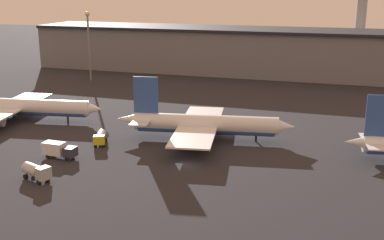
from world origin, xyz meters
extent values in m
plane|color=#26262B|center=(0.00, 0.00, 0.00)|extent=(600.00, 600.00, 0.00)
cube|color=slate|center=(0.00, 108.92, 8.76)|extent=(201.74, 25.49, 17.51)
cube|color=black|center=(0.00, 108.92, 18.11)|extent=(201.74, 27.49, 1.20)
cylinder|color=white|center=(-55.07, 18.69, 3.89)|extent=(41.37, 10.79, 4.10)
cylinder|color=#2D519E|center=(-55.07, 18.69, 3.18)|extent=(39.23, 9.85, 3.48)
cone|color=white|center=(-33.51, 22.27, 3.89)|extent=(5.49, 4.64, 3.89)
cube|color=white|center=(-57.11, 18.35, 3.38)|extent=(14.63, 36.07, 0.36)
cylinder|color=gray|center=(-57.49, 28.24, 2.00)|extent=(4.82, 2.96, 2.25)
cylinder|color=black|center=(-40.83, 21.05, 0.92)|extent=(0.50, 0.50, 1.84)
cylinder|color=black|center=(-57.38, 19.97, 0.92)|extent=(0.50, 0.50, 1.84)
cylinder|color=black|center=(-56.84, 16.74, 0.92)|extent=(0.50, 0.50, 1.84)
cylinder|color=white|center=(-0.92, 17.30, 4.01)|extent=(34.52, 9.77, 4.22)
cylinder|color=#2D519E|center=(-0.92, 17.30, 3.27)|extent=(32.72, 8.87, 3.59)
cone|color=white|center=(17.24, 20.31, 4.01)|extent=(5.65, 4.78, 4.01)
cone|color=white|center=(-19.29, 14.25, 4.32)|extent=(6.83, 4.57, 3.59)
cube|color=#2D519E|center=(-15.13, 14.94, 10.51)|extent=(5.89, 1.36, 8.78)
cube|color=white|center=(-15.81, 14.83, 4.64)|extent=(6.21, 13.07, 0.24)
cube|color=white|center=(-2.62, 17.02, 3.48)|extent=(14.86, 35.90, 0.36)
cylinder|color=gray|center=(-3.20, 26.81, 2.07)|extent=(4.96, 3.05, 2.32)
cylinder|color=gray|center=(0.00, 7.56, 2.07)|extent=(4.96, 3.05, 2.32)
cylinder|color=black|center=(10.92, 19.26, 0.95)|extent=(0.50, 0.50, 1.90)
cylinder|color=black|center=(-2.89, 18.68, 0.95)|extent=(0.50, 0.50, 1.90)
cylinder|color=black|center=(-2.34, 15.35, 0.95)|extent=(0.50, 0.50, 1.90)
cone|color=white|center=(33.23, 14.20, 3.72)|extent=(5.87, 3.93, 3.08)
cube|color=#2D519E|center=(36.96, 14.82, 9.66)|extent=(5.07, 1.22, 8.80)
cube|color=white|center=(36.34, 14.71, 3.99)|extent=(5.45, 11.92, 0.24)
cube|color=gold|center=(-22.52, 4.57, 1.73)|extent=(2.95, 2.45, 2.02)
cylinder|color=#B7B7BC|center=(-23.61, 7.50, 1.79)|extent=(3.30, 4.23, 2.14)
cylinder|color=black|center=(-21.71, 5.13, 0.45)|extent=(0.91, 1.06, 0.90)
cylinder|color=black|center=(-23.49, 4.47, 0.45)|extent=(0.91, 1.06, 0.90)
cylinder|color=black|center=(-23.05, 8.72, 0.45)|extent=(0.91, 1.06, 0.90)
cylinder|color=black|center=(-24.83, 8.06, 0.45)|extent=(0.91, 1.06, 0.90)
cube|color=#9EA3A8|center=(-22.46, -17.09, 1.92)|extent=(2.58, 2.96, 2.39)
cylinder|color=#B7B7BC|center=(-25.70, -15.92, 1.84)|extent=(4.61, 3.49, 2.23)
cylinder|color=black|center=(-22.39, -16.13, 0.45)|extent=(1.06, 0.89, 0.90)
cylinder|color=black|center=(-23.03, -17.88, 0.45)|extent=(1.06, 0.89, 0.90)
cylinder|color=black|center=(-26.36, -14.69, 0.45)|extent=(1.06, 0.89, 0.90)
cylinder|color=black|center=(-27.00, -16.44, 0.45)|extent=(1.06, 0.89, 0.90)
cube|color=#282D38|center=(-24.41, -4.56, 1.72)|extent=(2.34, 2.64, 1.99)
cube|color=silver|center=(-28.44, -4.40, 2.05)|extent=(4.73, 2.73, 2.65)
cylinder|color=black|center=(-24.59, -3.60, 0.45)|extent=(0.93, 0.67, 0.90)
cylinder|color=black|center=(-24.67, -5.51, 0.45)|extent=(0.93, 0.67, 0.90)
cylinder|color=black|center=(-29.37, -3.41, 0.45)|extent=(0.93, 0.67, 0.90)
cylinder|color=black|center=(-29.45, -5.31, 0.45)|extent=(0.93, 0.67, 0.90)
cylinder|color=slate|center=(-63.95, 75.31, 12.39)|extent=(0.70, 0.70, 24.78)
sphere|color=beige|center=(-63.95, 75.31, 25.38)|extent=(1.80, 1.80, 1.80)
cylinder|color=#99999E|center=(34.97, 145.35, 16.98)|extent=(4.40, 4.40, 33.96)
camera|label=1|loc=(29.19, -88.28, 35.69)|focal=45.00mm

